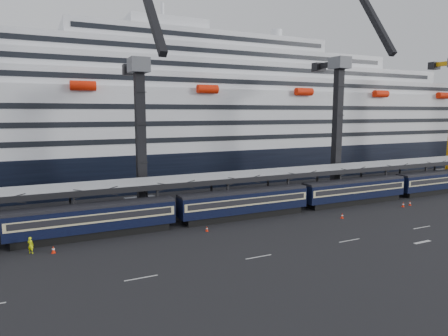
{
  "coord_description": "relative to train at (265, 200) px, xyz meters",
  "views": [
    {
      "loc": [
        -33.92,
        -37.34,
        14.48
      ],
      "look_at": [
        -11.16,
        10.0,
        7.16
      ],
      "focal_mm": 32.0,
      "sensor_mm": 36.0,
      "label": 1
    }
  ],
  "objects": [
    {
      "name": "traffic_cone_d",
      "position": [
        8.65,
        -6.14,
        -1.83
      ],
      "size": [
        0.38,
        0.38,
        0.75
      ],
      "color": "#F72307",
      "rests_on": "ground"
    },
    {
      "name": "traffic_cone_f",
      "position": [
        23.67,
        -4.78,
        -1.85
      ],
      "size": [
        0.35,
        0.35,
        0.71
      ],
      "color": "#F72307",
      "rests_on": "ground"
    },
    {
      "name": "worker",
      "position": [
        -30.11,
        -2.87,
        -1.32
      ],
      "size": [
        0.77,
        0.71,
        1.76
      ],
      "primitive_type": "imported",
      "rotation": [
        0.0,
        0.0,
        2.52
      ],
      "color": "#E8FD0D",
      "rests_on": "ground"
    },
    {
      "name": "traffic_cone_a",
      "position": [
        -28.0,
        -3.78,
        -1.8
      ],
      "size": [
        0.41,
        0.41,
        0.81
      ],
      "color": "#F72307",
      "rests_on": "ground"
    },
    {
      "name": "lane_markings",
      "position": [
        12.8,
        -15.23,
        -2.19
      ],
      "size": [
        111.0,
        4.27,
        0.02
      ],
      "color": "beige",
      "rests_on": "ground"
    },
    {
      "name": "crane_dark_near",
      "position": [
        -15.35,
        8.59,
        9.73
      ],
      "size": [
        4.5,
        17.75,
        35.08
      ],
      "color": "#52555B",
      "rests_on": "ground"
    },
    {
      "name": "traffic_cone_e",
      "position": [
        21.81,
        -5.07,
        -1.81
      ],
      "size": [
        0.39,
        0.39,
        0.78
      ],
      "color": "#F72307",
      "rests_on": "ground"
    },
    {
      "name": "ground",
      "position": [
        4.65,
        -10.0,
        -2.2
      ],
      "size": [
        260.0,
        260.0,
        0.0
      ],
      "primitive_type": "plane",
      "color": "black",
      "rests_on": "ground"
    },
    {
      "name": "crane_dark_mid",
      "position": [
        19.65,
        7.59,
        11.16
      ],
      "size": [
        4.5,
        18.24,
        39.64
      ],
      "color": "#52555B",
      "rests_on": "ground"
    },
    {
      "name": "traffic_cone_c",
      "position": [
        -10.6,
        -3.65,
        -1.87
      ],
      "size": [
        0.34,
        0.34,
        0.68
      ],
      "color": "#F72307",
      "rests_on": "ground"
    },
    {
      "name": "cruise_ship",
      "position": [
        3.57,
        35.99,
        10.14
      ],
      "size": [
        214.09,
        28.84,
        34.0
      ],
      "color": "black",
      "rests_on": "ground"
    },
    {
      "name": "train",
      "position": [
        0.0,
        0.0,
        0.0
      ],
      "size": [
        133.05,
        3.0,
        4.05
      ],
      "color": "black",
      "rests_on": "ground"
    },
    {
      "name": "canopy",
      "position": [
        4.65,
        4.0,
        3.05
      ],
      "size": [
        130.0,
        6.25,
        5.53
      ],
      "color": "#9EA1A7",
      "rests_on": "ground"
    }
  ]
}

